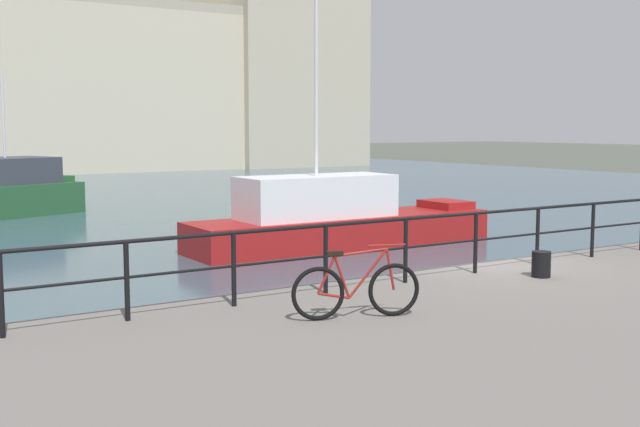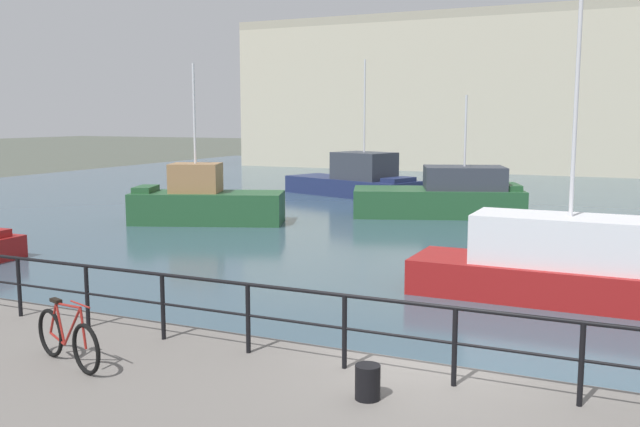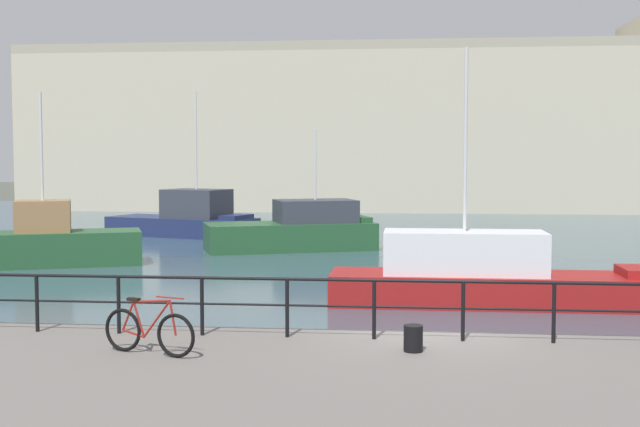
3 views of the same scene
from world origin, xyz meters
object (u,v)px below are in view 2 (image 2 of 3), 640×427
object	(u,v)px
moored_red_daysailer	(205,202)
moored_blue_motorboat	(444,196)
moored_harbor_tender	(597,271)
moored_small_launch	(356,180)
mooring_bollard	(368,382)
parked_bicycle	(67,339)

from	to	relation	value
moored_red_daysailer	moored_blue_motorboat	world-z (taller)	moored_red_daysailer
moored_blue_motorboat	moored_red_daysailer	bearing A→B (deg)	-163.62
moored_harbor_tender	moored_small_launch	xyz separation A→B (m)	(-13.64, 18.97, 0.11)
moored_red_daysailer	mooring_bollard	world-z (taller)	moored_red_daysailer
moored_blue_motorboat	moored_small_launch	bearing A→B (deg)	118.69
moored_harbor_tender	parked_bicycle	xyz separation A→B (m)	(-6.50, -10.15, 0.47)
parked_bicycle	moored_blue_motorboat	bearing A→B (deg)	110.32
moored_red_daysailer	moored_small_launch	bearing A→B (deg)	-120.68
moored_harbor_tender	parked_bicycle	bearing A→B (deg)	-122.11
moored_small_launch	mooring_bollard	bearing A→B (deg)	-48.35
moored_small_launch	mooring_bollard	size ratio (longest dim) A/B	19.31
moored_harbor_tender	mooring_bollard	xyz separation A→B (m)	(-2.19, -9.51, 0.30)
moored_small_launch	moored_blue_motorboat	world-z (taller)	moored_small_launch
moored_harbor_tender	moored_blue_motorboat	xyz separation A→B (m)	(-7.08, 13.20, 0.08)
mooring_bollard	parked_bicycle	bearing A→B (deg)	-171.49
mooring_bollard	moored_red_daysailer	bearing A→B (deg)	129.33
mooring_bollard	moored_blue_motorboat	bearing A→B (deg)	102.15
moored_small_launch	parked_bicycle	bearing A→B (deg)	-56.47
moored_red_daysailer	moored_blue_motorboat	xyz separation A→B (m)	(8.55, 6.30, 0.00)
moored_red_daysailer	mooring_bollard	distance (m)	21.21
moored_red_daysailer	moored_harbor_tender	size ratio (longest dim) A/B	0.71
moored_harbor_tender	parked_bicycle	distance (m)	12.06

